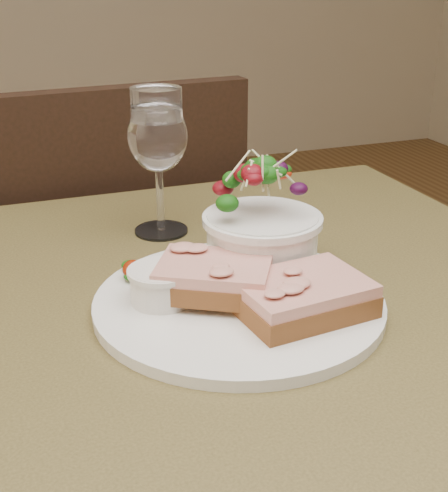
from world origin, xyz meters
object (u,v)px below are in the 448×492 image
object	(u,v)px
sandwich_back	(214,277)
wine_glass	(158,141)
chair_far	(115,365)
dinner_plate	(239,303)
sandwich_front	(302,296)
salad_bowl	(263,217)
ramekin	(161,283)
cafe_table	(233,383)

from	to	relation	value
sandwich_back	wine_glass	size ratio (longest dim) A/B	0.81
chair_far	dinner_plate	world-z (taller)	chair_far
chair_far	sandwich_front	xyz separation A→B (m)	(0.07, -0.69, 0.49)
sandwich_back	salad_bowl	world-z (taller)	salad_bowl
dinner_plate	ramekin	xyz separation A→B (m)	(-0.08, 0.02, 0.03)
cafe_table	chair_far	bearing A→B (deg)	91.99
dinner_plate	wine_glass	xyz separation A→B (m)	(-0.02, 0.23, 0.12)
dinner_plate	sandwich_back	world-z (taller)	sandwich_back
wine_glass	chair_far	bearing A→B (deg)	90.54
chair_far	sandwich_back	xyz separation A→B (m)	(-0.00, -0.64, 0.49)
sandwich_back	cafe_table	bearing A→B (deg)	40.44
dinner_plate	ramekin	size ratio (longest dim) A/B	4.76
dinner_plate	cafe_table	bearing A→B (deg)	90.82
ramekin	salad_bowl	distance (m)	0.14
dinner_plate	salad_bowl	size ratio (longest dim) A/B	2.36
cafe_table	ramekin	xyz separation A→B (m)	(-0.08, 0.01, 0.13)
cafe_table	sandwich_back	xyz separation A→B (m)	(-0.02, -0.00, 0.14)
wine_glass	salad_bowl	bearing A→B (deg)	-66.76
dinner_plate	sandwich_back	xyz separation A→B (m)	(-0.02, 0.01, 0.03)
dinner_plate	ramekin	distance (m)	0.08
sandwich_back	ramekin	size ratio (longest dim) A/B	2.25
sandwich_front	wine_glass	distance (m)	0.30
cafe_table	ramekin	size ratio (longest dim) A/B	12.71
chair_far	salad_bowl	distance (m)	0.79
sandwich_back	salad_bowl	distance (m)	0.10
cafe_table	wine_glass	world-z (taller)	wine_glass
cafe_table	dinner_plate	xyz separation A→B (m)	(0.00, -0.01, 0.11)
chair_far	sandwich_front	bearing A→B (deg)	91.71
cafe_table	ramekin	world-z (taller)	ramekin
chair_far	wine_glass	distance (m)	0.71
dinner_plate	chair_far	bearing A→B (deg)	91.97
cafe_table	chair_far	xyz separation A→B (m)	(-0.02, 0.63, -0.36)
cafe_table	wine_glass	bearing A→B (deg)	94.71
cafe_table	dinner_plate	distance (m)	0.11
cafe_table	chair_far	distance (m)	0.73
salad_bowl	wine_glass	size ratio (longest dim) A/B	0.73
chair_far	cafe_table	bearing A→B (deg)	87.95
sandwich_front	salad_bowl	xyz separation A→B (m)	(0.01, 0.11, 0.04)
dinner_plate	sandwich_front	world-z (taller)	sandwich_front
ramekin	sandwich_back	bearing A→B (deg)	-13.58
sandwich_front	wine_glass	size ratio (longest dim) A/B	0.78
sandwich_front	ramekin	bearing A→B (deg)	144.18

